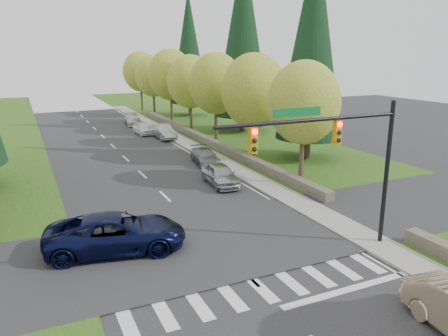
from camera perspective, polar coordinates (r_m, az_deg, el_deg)
grass_east at (r=37.30m, az=9.49°, el=1.12°), size 14.00×110.00×0.06m
cross_street at (r=21.29m, az=-1.54°, el=-9.62°), size 120.00×8.00×0.10m
sidewalk_east at (r=36.04m, az=-0.36°, el=0.90°), size 1.80×80.00×0.13m
curb_east at (r=35.71m, az=-1.60°, el=0.76°), size 0.20×80.00×0.13m
stone_wall_north at (r=43.80m, az=-2.71°, el=3.82°), size 0.70×40.00×0.70m
traffic_signal at (r=19.06m, az=14.84°, el=2.74°), size 8.70×0.37×6.80m
decid_tree_0 at (r=29.32m, az=10.41°, el=8.38°), size 4.80×4.80×8.37m
decid_tree_1 at (r=35.27m, az=3.92°, el=10.01°), size 5.20×5.20×8.80m
decid_tree_2 at (r=41.42m, az=-1.08°, el=10.97°), size 5.00×5.00×8.82m
decid_tree_3 at (r=47.94m, az=-4.43°, el=11.18°), size 5.00×5.00×8.55m
decid_tree_4 at (r=54.54m, az=-7.00°, el=12.00°), size 5.40×5.40×9.18m
decid_tree_5 at (r=61.20m, az=-9.26°, el=11.74°), size 4.80×4.80×8.30m
decid_tree_6 at (r=67.96m, az=-10.85°, el=12.26°), size 5.20×5.20×8.86m
conifer_e_a at (r=36.82m, az=11.51°, el=16.19°), size 5.44×5.44×17.80m
conifer_e_b at (r=49.32m, az=2.49°, el=17.27°), size 6.12×6.12×19.80m
conifer_e_c at (r=61.69m, az=-4.60°, el=15.40°), size 5.10×5.10×16.80m
suv_navy at (r=20.64m, az=-13.90°, el=-8.26°), size 6.72×4.07×1.74m
parked_car_a at (r=29.75m, az=-0.48°, el=-0.86°), size 2.02×4.38×1.45m
parked_car_b at (r=35.35m, az=-2.48°, el=1.53°), size 2.28×4.46×1.24m
parked_car_c at (r=46.08m, az=-7.89°, el=4.73°), size 1.62×4.44×1.45m
parked_car_d at (r=48.92m, az=-10.48°, el=5.13°), size 1.80×3.92×1.30m
parked_car_e at (r=55.41m, az=-11.80°, el=6.19°), size 2.27×4.54×1.27m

